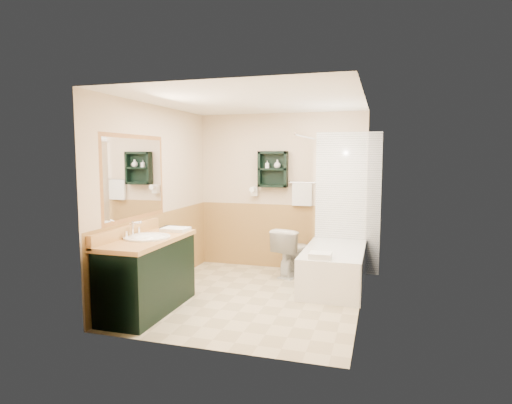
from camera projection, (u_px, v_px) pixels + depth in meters
The scene contains 25 objects.
floor at pixel (252, 297), 5.32m from camera, with size 3.00×3.00×0.00m, color #C7B791.
back_wall at pixel (281, 192), 6.64m from camera, with size 2.60×0.04×2.40m, color beige.
left_wall at pixel (155, 198), 5.57m from camera, with size 0.04×3.00×2.40m, color beige.
right_wall at pixel (364, 205), 4.82m from camera, with size 0.04×3.00×2.40m, color beige.
ceiling at pixel (252, 99), 5.06m from camera, with size 2.60×3.00×0.04m, color white.
wainscot_left at pixel (159, 251), 5.63m from camera, with size 2.98×2.98×1.00m, color tan, non-canonical shape.
wainscot_back at pixel (280, 236), 6.68m from camera, with size 2.58×2.58×1.00m, color tan, non-canonical shape.
mirror_frame at pixel (135, 178), 5.00m from camera, with size 1.30×1.30×1.00m, color olive, non-canonical shape.
mirror_glass at pixel (135, 178), 5.00m from camera, with size 1.20×1.20×0.90m, color white, non-canonical shape.
tile_right at pixel (363, 210), 5.56m from camera, with size 1.50×1.50×2.10m, color white, non-canonical shape.
tile_back at pixel (347, 204), 6.33m from camera, with size 0.95×0.95×2.10m, color white, non-canonical shape.
tile_accent at pixel (364, 144), 5.47m from camera, with size 1.50×1.50×0.10m, color #13442A, non-canonical shape.
wall_shelf at pixel (273, 169), 6.52m from camera, with size 0.45×0.15×0.55m, color black.
hair_dryer at pixel (255, 191), 6.67m from camera, with size 0.10×0.24×0.18m, color white, non-canonical shape.
towel_bar at pixel (302, 183), 6.46m from camera, with size 0.40×0.06×0.40m, color white, non-canonical shape.
curtain_rod at pixel (307, 137), 5.67m from camera, with size 0.03×0.03×1.60m, color silver.
shower_curtain at pixel (308, 199), 5.93m from camera, with size 1.05×1.05×1.70m, color beige, non-canonical shape.
vanity at pixel (148, 274), 4.82m from camera, with size 0.59×1.32×0.84m, color black.
bathtub at pixel (334, 268), 5.73m from camera, with size 0.78×1.50×0.52m, color white.
toilet at pixel (292, 252), 6.29m from camera, with size 0.40×0.71×0.70m, color white.
counter_towel at pixel (176, 229), 5.22m from camera, with size 0.31×0.24×0.04m, color white.
vanity_book at pixel (162, 220), 5.43m from camera, with size 0.16×0.02×0.22m, color black.
tub_towel at pixel (320, 256), 5.15m from camera, with size 0.27×0.22×0.07m, color white.
soap_bottle_a at pixel (267, 166), 6.54m from camera, with size 0.05×0.11×0.05m, color white.
soap_bottle_b at pixel (277, 165), 6.49m from camera, with size 0.10×0.13×0.10m, color white.
Camera 1 is at (1.51, -4.94, 1.75)m, focal length 30.00 mm.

